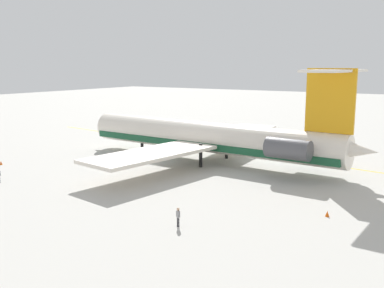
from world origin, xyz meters
TOP-DOWN VIEW (x-y plane):
  - ground at (0.00, 0.00)m, footprint 341.54×341.54m
  - main_jetliner at (4.46, 10.45)m, footprint 47.42×42.10m
  - ground_crew_near_nose at (-5.81, 35.05)m, footprint 0.45×0.28m
  - safety_cone_nose at (29.73, 28.19)m, footprint 0.40×0.40m
  - safety_cone_wingtip at (-16.25, 25.23)m, footprint 0.40×0.40m
  - safety_cone_tail at (30.38, -9.75)m, footprint 0.40×0.40m
  - taxiway_centreline at (5.79, 1.12)m, footprint 93.15×12.04m

SIDE VIEW (x-z plane):
  - ground at x=0.00m, z-range 0.00..0.00m
  - taxiway_centreline at x=5.79m, z-range 0.00..0.01m
  - safety_cone_nose at x=29.73m, z-range 0.00..0.55m
  - safety_cone_wingtip at x=-16.25m, z-range 0.00..0.55m
  - safety_cone_tail at x=30.38m, z-range 0.00..0.55m
  - ground_crew_near_nose at x=-5.81m, z-range 0.24..2.01m
  - main_jetliner at x=4.46m, z-range -3.14..10.67m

